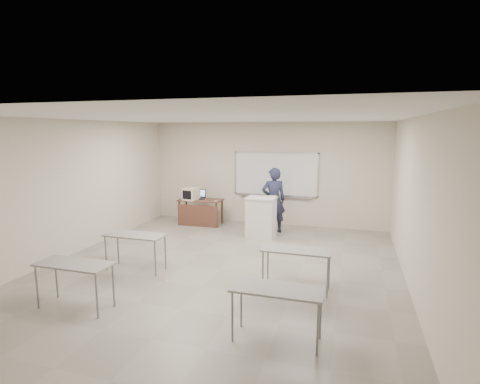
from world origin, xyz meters
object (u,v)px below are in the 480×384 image
(laptop, at_px, (200,196))
(keyboard, at_px, (268,197))
(presenter, at_px, (274,200))
(crt_monitor, at_px, (191,194))
(instructor_desk, at_px, (199,208))
(mouse, at_px, (216,201))
(podium, at_px, (261,217))
(whiteboard, at_px, (276,175))

(laptop, distance_m, keyboard, 2.46)
(presenter, bearing_deg, laptop, -29.82)
(crt_monitor, xyz_separation_m, presenter, (2.48, -0.09, -0.04))
(instructor_desk, relative_size, presenter, 0.72)
(instructor_desk, bearing_deg, mouse, -10.81)
(mouse, xyz_separation_m, presenter, (1.68, -0.01, 0.12))
(laptop, bearing_deg, podium, -32.43)
(whiteboard, relative_size, keyboard, 5.20)
(crt_monitor, relative_size, laptop, 1.23)
(instructor_desk, relative_size, crt_monitor, 2.92)
(crt_monitor, bearing_deg, laptop, 71.16)
(crt_monitor, bearing_deg, presenter, 7.09)
(mouse, height_order, presenter, presenter)
(whiteboard, distance_m, mouse, 1.91)
(instructor_desk, xyz_separation_m, presenter, (2.23, -0.11, 0.37))
(whiteboard, distance_m, laptop, 2.36)
(laptop, relative_size, keyboard, 0.74)
(whiteboard, bearing_deg, instructor_desk, -159.70)
(podium, relative_size, laptop, 2.98)
(keyboard, bearing_deg, mouse, 149.10)
(keyboard, bearing_deg, instructor_desk, 151.13)
(instructor_desk, distance_m, crt_monitor, 0.48)
(laptop, distance_m, mouse, 0.74)
(podium, xyz_separation_m, keyboard, (0.15, 0.08, 0.54))
(laptop, distance_m, presenter, 2.37)
(instructor_desk, bearing_deg, keyboard, -17.06)
(whiteboard, bearing_deg, crt_monitor, -161.36)
(laptop, relative_size, mouse, 3.42)
(instructor_desk, relative_size, laptop, 3.59)
(podium, relative_size, keyboard, 2.22)
(podium, distance_m, presenter, 0.72)
(instructor_desk, height_order, crt_monitor, crt_monitor)
(whiteboard, height_order, podium, whiteboard)
(instructor_desk, distance_m, presenter, 2.27)
(podium, xyz_separation_m, mouse, (-1.48, 0.60, 0.24))
(whiteboard, distance_m, instructor_desk, 2.44)
(keyboard, xyz_separation_m, presenter, (0.05, 0.51, -0.18))
(laptop, height_order, presenter, presenter)
(laptop, height_order, keyboard, keyboard)
(instructor_desk, bearing_deg, whiteboard, 18.89)
(podium, distance_m, crt_monitor, 2.41)
(crt_monitor, relative_size, presenter, 0.25)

